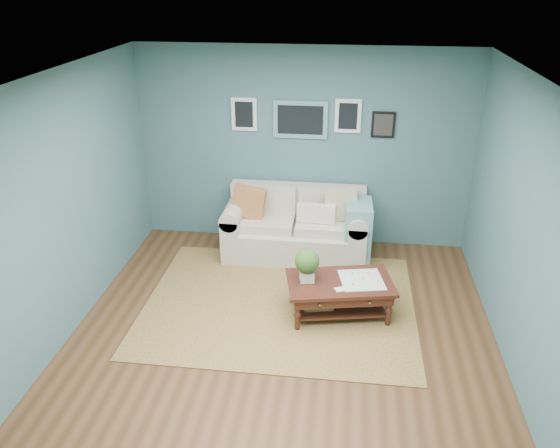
# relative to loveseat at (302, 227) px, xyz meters

# --- Properties ---
(room_shell) EXTENTS (5.00, 5.02, 2.70)m
(room_shell) POSITION_rel_loveseat_xyz_m (-0.03, -1.97, 0.95)
(room_shell) COLOR brown
(room_shell) RESTS_ON ground
(area_rug) EXTENTS (3.10, 2.48, 0.01)m
(area_rug) POSITION_rel_loveseat_xyz_m (-0.14, -1.27, -0.40)
(area_rug) COLOR brown
(area_rug) RESTS_ON ground
(loveseat) EXTENTS (1.94, 0.88, 1.00)m
(loveseat) POSITION_rel_loveseat_xyz_m (0.00, 0.00, 0.00)
(loveseat) COLOR beige
(loveseat) RESTS_ON ground
(coffee_table) EXTENTS (1.27, 0.89, 0.81)m
(coffee_table) POSITION_rel_loveseat_xyz_m (0.49, -1.40, -0.05)
(coffee_table) COLOR black
(coffee_table) RESTS_ON ground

